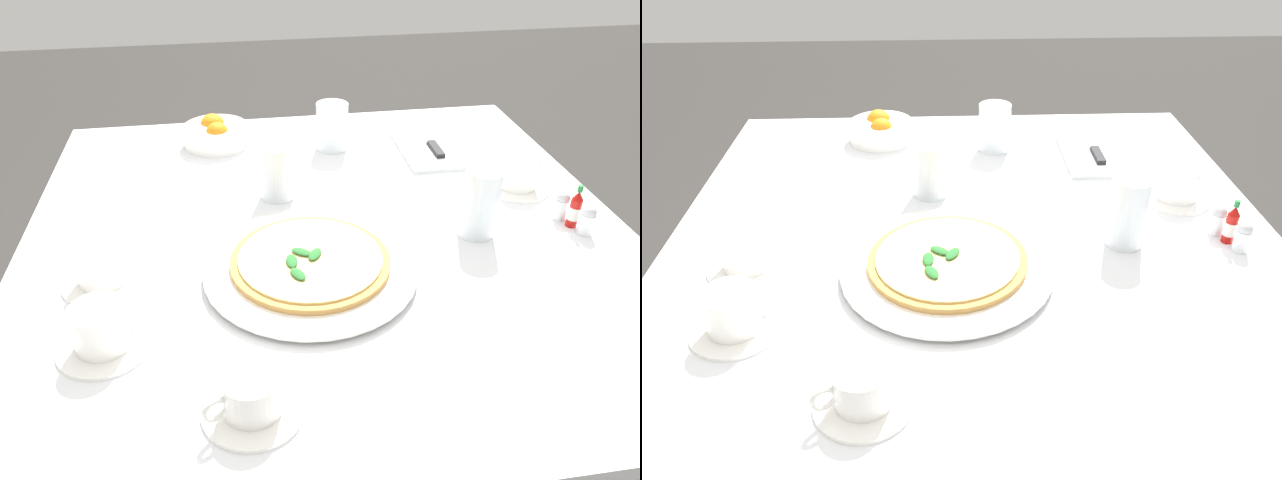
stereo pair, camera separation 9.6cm
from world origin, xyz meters
The scene contains 17 objects.
ground_plane centered at (0.00, 0.00, 0.00)m, with size 8.00×8.00×0.00m, color #33302D.
dining_table centered at (0.00, 0.00, 0.60)m, with size 1.09×1.09×0.73m.
pizza_plate centered at (-0.13, 0.05, 0.74)m, with size 0.35×0.35×0.02m.
pizza centered at (-0.13, 0.05, 0.76)m, with size 0.26×0.26×0.02m.
coffee_cup_back_corner centered at (0.09, -0.40, 0.76)m, with size 0.13×0.13×0.07m.
coffee_cup_right_edge centered at (-0.40, 0.16, 0.76)m, with size 0.13×0.13×0.06m.
coffee_cup_near_left centered at (-0.10, 0.38, 0.76)m, with size 0.13×0.13×0.06m.
coffee_cup_far_right centered at (-0.25, 0.36, 0.76)m, with size 0.13×0.13×0.07m.
water_glass_left_edge centered at (0.34, -0.06, 0.78)m, with size 0.07×0.07×0.11m.
water_glass_far_left centered at (-0.05, -0.26, 0.79)m, with size 0.06×0.06×0.13m.
water_glass_near_right centered at (0.14, 0.08, 0.78)m, with size 0.07×0.07×0.11m.
napkin_folded centered at (0.30, -0.28, 0.74)m, with size 0.22×0.13×0.02m.
dinner_knife centered at (0.30, -0.28, 0.75)m, with size 0.20×0.02×0.01m.
citrus_bowl centered at (0.41, 0.20, 0.76)m, with size 0.15×0.15×0.07m.
hot_sauce_bottle centered at (-0.06, -0.44, 0.76)m, with size 0.02×0.02×0.08m.
salt_shaker centered at (-0.03, -0.43, 0.76)m, with size 0.03×0.03×0.06m.
pepper_shaker centered at (-0.08, -0.45, 0.76)m, with size 0.03×0.03×0.06m.
Camera 2 is at (-0.91, 0.06, 1.31)m, focal length 33.42 mm.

